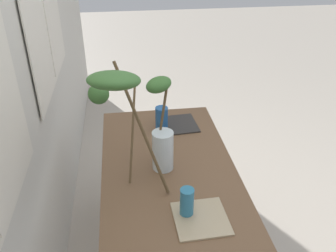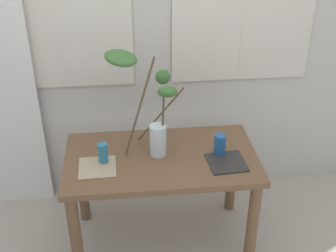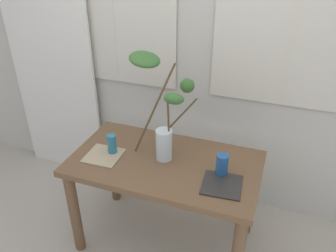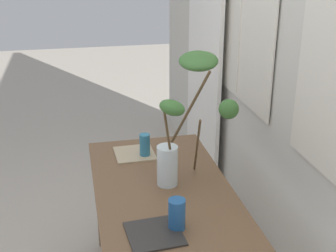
{
  "view_description": "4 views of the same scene",
  "coord_description": "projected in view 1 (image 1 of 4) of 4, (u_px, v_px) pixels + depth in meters",
  "views": [
    {
      "loc": [
        -1.55,
        0.21,
        1.91
      ],
      "look_at": [
        -0.03,
        0.01,
        1.01
      ],
      "focal_mm": 38.35,
      "sensor_mm": 36.0,
      "label": 1
    },
    {
      "loc": [
        -0.21,
        -2.41,
        2.4
      ],
      "look_at": [
        0.05,
        0.05,
        0.95
      ],
      "focal_mm": 47.14,
      "sensor_mm": 36.0,
      "label": 2
    },
    {
      "loc": [
        0.65,
        -1.75,
        2.09
      ],
      "look_at": [
        0.02,
        0.01,
        1.02
      ],
      "focal_mm": 36.27,
      "sensor_mm": 36.0,
      "label": 3
    },
    {
      "loc": [
        2.08,
        -0.41,
        1.95
      ],
      "look_at": [
        -0.08,
        0.05,
        1.05
      ],
      "focal_mm": 48.87,
      "sensor_mm": 36.0,
      "label": 4
    }
  ],
  "objects": [
    {
      "name": "drinking_glass_blue_right",
      "position": [
        162.0,
        118.0,
        2.23
      ],
      "size": [
        0.08,
        0.08,
        0.15
      ],
      "primitive_type": "cylinder",
      "color": "#235693",
      "rests_on": "dining_table"
    },
    {
      "name": "plate_square_left",
      "position": [
        201.0,
        218.0,
        1.59
      ],
      "size": [
        0.24,
        0.24,
        0.01
      ],
      "primitive_type": "cube",
      "rotation": [
        0.0,
        0.0,
        0.03
      ],
      "color": "tan",
      "rests_on": "dining_table"
    },
    {
      "name": "dining_table",
      "position": [
        168.0,
        184.0,
        2.0
      ],
      "size": [
        1.28,
        0.71,
        0.75
      ],
      "color": "brown",
      "rests_on": "ground"
    },
    {
      "name": "plate_square_right",
      "position": [
        178.0,
        124.0,
        2.3
      ],
      "size": [
        0.25,
        0.25,
        0.01
      ],
      "primitive_type": "cube",
      "rotation": [
        0.0,
        0.0,
        0.08
      ],
      "color": "#2D2B28",
      "rests_on": "dining_table"
    },
    {
      "name": "vase_with_branches",
      "position": [
        140.0,
        115.0,
        1.66
      ],
      "size": [
        0.56,
        0.44,
        0.67
      ],
      "color": "silver",
      "rests_on": "dining_table"
    },
    {
      "name": "drinking_glass_blue_left",
      "position": [
        187.0,
        202.0,
        1.58
      ],
      "size": [
        0.06,
        0.06,
        0.14
      ],
      "primitive_type": "cylinder",
      "color": "teal",
      "rests_on": "dining_table"
    }
  ]
}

